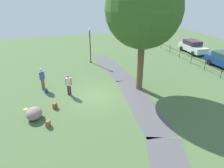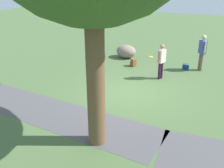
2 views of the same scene
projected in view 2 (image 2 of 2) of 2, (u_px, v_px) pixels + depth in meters
ground_plane at (130, 94)px, 10.85m from camera, size 48.00×48.00×0.00m
footpath_segment_mid at (53, 113)px, 9.36m from camera, size 8.14×2.65×0.01m
lawn_boulder at (126, 51)px, 15.31m from camera, size 1.37×1.21×0.74m
woman_with_handbag at (202, 50)px, 13.03m from camera, size 0.40×0.44×1.81m
man_near_boulder at (161, 59)px, 12.03m from camera, size 0.36×0.48×1.64m
handbag_on_grass at (186, 67)px, 13.48m from camera, size 0.36×0.36×0.31m
backpack_by_boulder at (103, 56)px, 15.12m from camera, size 0.34×0.33×0.40m
spare_backpack_on_lawn at (133, 63)px, 13.96m from camera, size 0.35×0.35×0.40m
frisbee_on_grass at (151, 57)px, 15.52m from camera, size 0.27×0.27×0.02m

